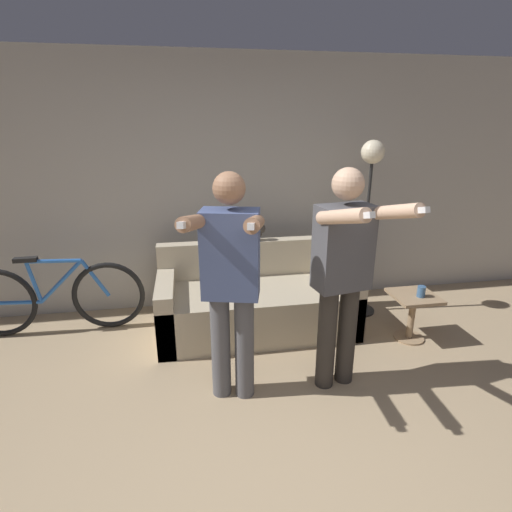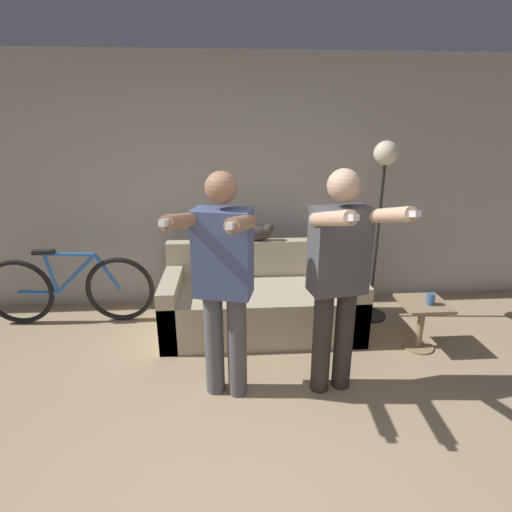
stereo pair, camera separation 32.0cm
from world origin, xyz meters
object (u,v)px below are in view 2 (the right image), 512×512
(cat, at_px, (259,233))
(couch, at_px, (262,302))
(person_left, at_px, (223,276))
(side_table, at_px, (422,316))
(cup, at_px, (431,299))
(person_right, at_px, (339,272))
(floor_lamp, at_px, (382,189))
(bicycle, at_px, (70,289))

(cat, bearing_deg, couch, -89.22)
(couch, xyz_separation_m, person_left, (-0.35, -0.98, 0.68))
(side_table, height_order, cup, cup)
(cat, distance_m, side_table, 1.70)
(cat, bearing_deg, side_table, -29.20)
(person_right, relative_size, floor_lamp, 0.94)
(person_left, xyz_separation_m, cup, (1.77, 0.48, -0.45))
(bicycle, bearing_deg, side_table, -12.30)
(side_table, bearing_deg, cup, -58.01)
(couch, distance_m, cat, 0.69)
(side_table, relative_size, bicycle, 0.27)
(couch, distance_m, person_left, 1.25)
(cup, bearing_deg, side_table, 121.99)
(person_right, height_order, floor_lamp, floor_lamp)
(person_right, distance_m, cat, 1.38)
(floor_lamp, xyz_separation_m, bicycle, (-3.07, 0.09, -0.98))
(person_right, bearing_deg, couch, 104.77)
(bicycle, bearing_deg, person_left, -38.60)
(person_left, height_order, cat, person_left)
(couch, bearing_deg, side_table, -18.20)
(couch, relative_size, cat, 4.67)
(person_left, xyz_separation_m, cat, (0.35, 1.30, -0.07))
(person_left, bearing_deg, cat, 89.29)
(bicycle, bearing_deg, person_right, -27.75)
(person_left, relative_size, side_table, 3.68)
(side_table, relative_size, cup, 4.46)
(cat, distance_m, bicycle, 1.98)
(side_table, distance_m, bicycle, 3.38)
(person_right, relative_size, side_table, 3.70)
(person_left, xyz_separation_m, person_right, (0.81, 0.00, 0.01))
(person_left, height_order, person_right, person_right)
(cup, bearing_deg, person_left, -164.90)
(person_left, height_order, floor_lamp, floor_lamp)
(person_left, distance_m, person_right, 0.81)
(person_right, relative_size, bicycle, 1.00)
(couch, xyz_separation_m, side_table, (1.39, -0.46, 0.04))
(couch, height_order, cup, couch)
(couch, relative_size, side_table, 4.13)
(person_left, height_order, side_table, person_left)
(person_right, bearing_deg, cup, 16.19)
(couch, distance_m, bicycle, 1.93)
(couch, height_order, side_table, couch)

